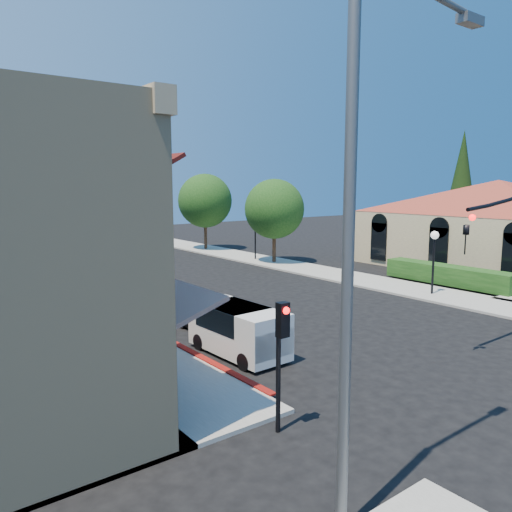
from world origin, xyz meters
TOP-DOWN VIEW (x-y plane):
  - ground at (0.00, 0.00)m, footprint 120.00×120.00m
  - sidewalk_left at (-8.75, 27.00)m, footprint 3.50×50.00m
  - sidewalk_right at (8.75, 27.00)m, footprint 3.50×50.00m
  - curb_red_strip at (-6.90, 8.00)m, footprint 0.25×10.00m
  - mission_building at (21.99, 11.50)m, footprint 30.12×30.12m
  - hedge at (11.70, 9.00)m, footprint 1.40×8.00m
  - conifer_far at (28.00, 18.00)m, footprint 3.20×3.20m
  - street_tree_a at (8.80, 22.00)m, footprint 4.56×4.56m
  - street_tree_b at (8.80, 32.00)m, footprint 4.94×4.94m
  - secondary_signal at (-8.00, 1.41)m, footprint 0.28×0.42m
  - cobra_streetlight at (-9.15, -2.00)m, footprint 3.60×0.25m
  - lamppost_left_near at (-8.50, 8.00)m, footprint 0.44×0.44m
  - lamppost_left_far at (-8.50, 22.00)m, footprint 0.44×0.44m
  - lamppost_right_near at (8.50, 8.00)m, footprint 0.44×0.44m
  - lamppost_right_far at (8.50, 24.00)m, footprint 0.44×0.44m
  - white_van at (-5.50, 6.65)m, footprint 1.87×4.04m
  - parked_car_a at (-4.80, 12.00)m, footprint 1.61×3.66m
  - parked_car_b at (-6.20, 13.96)m, footprint 1.73×3.80m
  - parked_car_c at (-6.20, 20.00)m, footprint 1.86×4.35m
  - parked_car_d at (-6.20, 26.00)m, footprint 2.22×4.15m

SIDE VIEW (x-z plane):
  - ground at x=0.00m, z-range 0.00..0.00m
  - curb_red_strip at x=-6.90m, z-range -0.03..0.03m
  - hedge at x=11.70m, z-range -0.55..0.55m
  - sidewalk_left at x=-8.75m, z-range 0.00..0.12m
  - sidewalk_right at x=8.75m, z-range 0.00..0.12m
  - parked_car_d at x=-6.20m, z-range 0.00..1.11m
  - parked_car_b at x=-6.20m, z-range 0.00..1.21m
  - parked_car_a at x=-4.80m, z-range 0.00..1.22m
  - parked_car_c at x=-6.20m, z-range 0.00..1.25m
  - white_van at x=-5.50m, z-range 0.14..1.91m
  - secondary_signal at x=-8.00m, z-range 0.66..3.98m
  - lamppost_left_near at x=-8.50m, z-range 0.95..4.52m
  - lamppost_left_far at x=-8.50m, z-range 0.95..4.52m
  - lamppost_right_near at x=8.50m, z-range 0.95..4.52m
  - lamppost_right_far at x=8.50m, z-range 0.95..4.52m
  - mission_building at x=21.99m, z-range 0.55..6.95m
  - street_tree_a at x=8.80m, z-range 0.95..7.43m
  - street_tree_b at x=8.80m, z-range 1.03..8.05m
  - cobra_streetlight at x=-9.15m, z-range 0.61..9.92m
  - conifer_far at x=28.00m, z-range 0.86..11.86m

